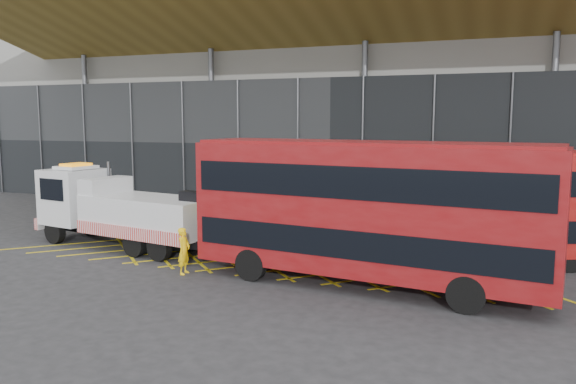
% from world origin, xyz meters
% --- Properties ---
extents(ground_plane, '(120.00, 120.00, 0.00)m').
position_xyz_m(ground_plane, '(0.00, 0.00, 0.00)').
color(ground_plane, '#29292B').
extents(road_markings, '(23.16, 7.16, 0.01)m').
position_xyz_m(road_markings, '(3.20, 0.00, 0.01)').
color(road_markings, yellow).
rests_on(road_markings, ground_plane).
extents(construction_building, '(55.00, 23.97, 18.00)m').
position_xyz_m(construction_building, '(1.92, 18.40, 8.98)').
color(construction_building, gray).
rests_on(construction_building, ground_plane).
extents(recovery_truck, '(10.39, 3.96, 3.60)m').
position_xyz_m(recovery_truck, '(-3.86, -1.13, 1.66)').
color(recovery_truck, black).
rests_on(recovery_truck, ground_plane).
extents(bus_towed, '(12.04, 4.16, 4.80)m').
position_xyz_m(bus_towed, '(7.50, -3.12, 2.67)').
color(bus_towed, maroon).
rests_on(bus_towed, ground_plane).
extents(worker, '(0.44, 0.64, 1.68)m').
position_xyz_m(worker, '(1.06, -3.94, 0.84)').
color(worker, yellow).
rests_on(worker, ground_plane).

